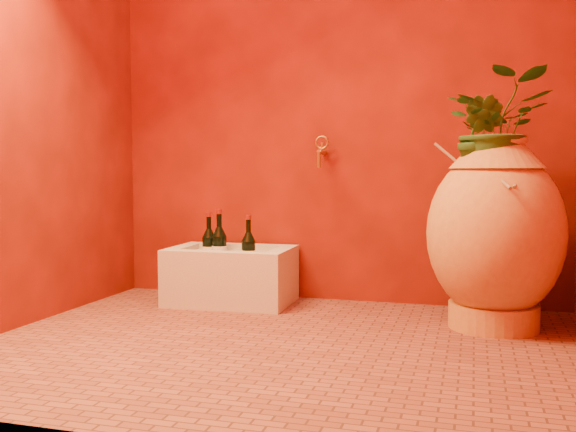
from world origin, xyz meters
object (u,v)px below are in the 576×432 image
(stone_basin, at_px, (231,276))
(wine_bottle_b, at_px, (249,253))
(wall_tap, at_px, (321,150))
(amphora, at_px, (495,233))
(wine_bottle_c, at_px, (219,249))
(wine_bottle_a, at_px, (209,249))

(stone_basin, xyz_separation_m, wine_bottle_b, (0.11, -0.02, 0.14))
(stone_basin, distance_m, wall_tap, 0.85)
(amphora, relative_size, wine_bottle_c, 2.58)
(stone_basin, xyz_separation_m, wall_tap, (0.47, 0.16, 0.69))
(stone_basin, height_order, wine_bottle_a, wine_bottle_a)
(amphora, distance_m, wine_bottle_b, 1.27)
(amphora, height_order, wall_tap, wall_tap)
(wine_bottle_a, bearing_deg, wine_bottle_c, -20.85)
(wine_bottle_b, xyz_separation_m, wine_bottle_c, (-0.19, 0.07, 0.01))
(amphora, bearing_deg, wine_bottle_c, 170.98)
(stone_basin, distance_m, wine_bottle_b, 0.18)
(amphora, bearing_deg, wall_tap, 158.73)
(wall_tap, bearing_deg, stone_basin, -160.95)
(wine_bottle_c, distance_m, wall_tap, 0.78)
(wine_bottle_a, height_order, wine_bottle_b, wine_bottle_a)
(amphora, distance_m, wine_bottle_c, 1.47)
(wine_bottle_a, relative_size, wine_bottle_c, 0.94)
(stone_basin, height_order, wine_bottle_b, wine_bottle_b)
(wine_bottle_a, bearing_deg, stone_basin, -23.54)
(wine_bottle_a, height_order, wine_bottle_c, wine_bottle_c)
(stone_basin, bearing_deg, amphora, -7.89)
(amphora, bearing_deg, stone_basin, 172.11)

